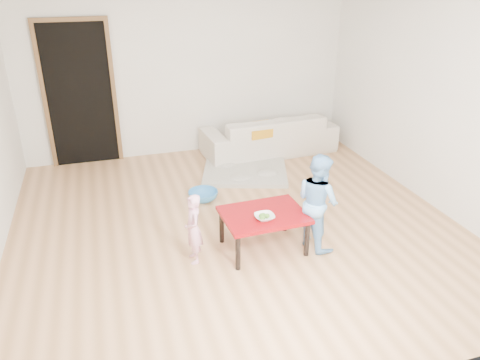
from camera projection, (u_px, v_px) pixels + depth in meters
name	position (u px, v px, depth m)	size (l,w,h in m)	color
floor	(235.00, 224.00, 5.45)	(5.00, 5.00, 0.01)	#A87748
back_wall	(188.00, 70.00, 7.07)	(5.00, 0.02, 2.60)	silver
right_wall	(436.00, 98.00, 5.57)	(0.02, 5.00, 2.60)	silver
doorway	(80.00, 96.00, 6.75)	(1.02, 0.08, 2.11)	brown
sofa	(269.00, 134.00, 7.41)	(2.09, 0.82, 0.61)	beige
cushion	(260.00, 130.00, 7.10)	(0.50, 0.45, 0.13)	orange
red_table	(263.00, 231.00, 4.89)	(0.85, 0.64, 0.42)	maroon
bowl	(265.00, 217.00, 4.68)	(0.20, 0.20, 0.05)	white
broccoli	(265.00, 217.00, 4.67)	(0.12, 0.12, 0.06)	#2D5919
child_pink	(193.00, 229.00, 4.62)	(0.27, 0.18, 0.73)	pink
child_blue	(318.00, 201.00, 4.84)	(0.50, 0.39, 1.04)	#69B1F3
basin	(203.00, 196.00, 5.98)	(0.38, 0.38, 0.12)	#3280BF
blanket	(245.00, 172.00, 6.74)	(1.18, 0.98, 0.06)	#B7B4A1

